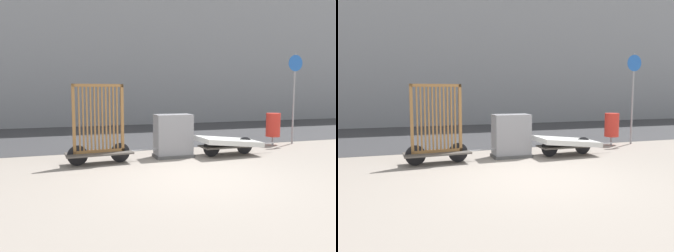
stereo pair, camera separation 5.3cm
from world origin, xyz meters
TOP-DOWN VIEW (x-y plane):
  - ground_plane at (0.00, 0.00)m, footprint 60.00×60.00m
  - road_strip at (0.00, 7.10)m, footprint 56.00×7.33m
  - bike_cart_with_bedframe at (-1.75, 1.95)m, footprint 2.31×0.73m
  - bike_cart_with_mattress at (1.76, 1.95)m, footprint 2.36×1.00m
  - utility_cabinet at (0.22, 2.19)m, footprint 1.03×0.60m
  - trash_bin at (4.00, 3.09)m, footprint 0.46×0.46m
  - sign_post at (4.77, 3.08)m, footprint 0.53×0.06m

SIDE VIEW (x-z plane):
  - ground_plane at x=0.00m, z-range 0.00..0.00m
  - road_strip at x=0.00m, z-range 0.00..0.01m
  - bike_cart_with_mattress at x=1.76m, z-range 0.09..0.63m
  - utility_cabinet at x=0.22m, z-range -0.04..1.11m
  - trash_bin at x=4.00m, z-range 0.14..1.18m
  - bike_cart_with_bedframe at x=-1.75m, z-range -0.28..1.66m
  - sign_post at x=4.77m, z-range 0.41..3.40m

